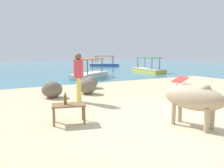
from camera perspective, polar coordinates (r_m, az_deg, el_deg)
The scene contains 13 objects.
sand_beach at distance 5.80m, azimuth 14.85°, elevation -8.82°, with size 18.00×14.00×0.04m, color #CCB78E.
water_surface at distance 26.31m, azimuth -20.67°, elevation 3.84°, with size 60.00×36.00×0.03m, color teal.
cow at distance 5.16m, azimuth 20.62°, elevation -3.46°, with size 0.85×1.77×0.99m.
low_bench_table at distance 5.27m, azimuth -11.07°, elevation -5.92°, with size 0.85×0.63×0.45m.
bottle at distance 5.23m, azimuth -11.93°, elevation -3.87°, with size 0.07×0.07×0.30m.
deck_chair_far at distance 9.51m, azimuth 17.68°, elevation 0.09°, with size 0.77×0.56×0.68m.
person_standing at distance 7.40m, azimuth -8.61°, elevation 2.61°, with size 0.32×0.47×1.62m.
shore_rock_large at distance 8.42m, azimuth -15.16°, elevation -1.39°, with size 0.75×0.73×0.60m, color #6B5B4C.
shore_rock_medium at distance 10.41m, azimuth -5.40°, elevation 0.44°, with size 0.77×0.61×0.54m, color #756651.
shore_rock_small at distance 8.94m, azimuth -6.39°, elevation -0.58°, with size 0.77×0.69×0.61m, color #756651.
boat_yellow at distance 19.39m, azimuth 9.27°, elevation 3.81°, with size 1.40×3.74×1.29m.
boat_blue at distance 28.51m, azimuth -1.91°, elevation 5.22°, with size 3.56×3.24×1.29m.
boat_white at distance 15.08m, azimuth -5.64°, elevation 2.71°, with size 3.59×3.19×1.29m.
Camera 1 is at (-3.90, -3.96, 1.67)m, focal length 35.54 mm.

